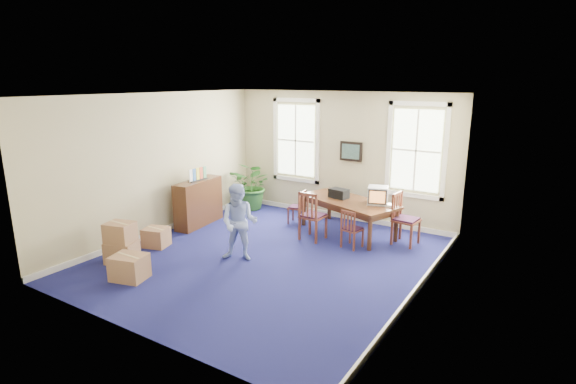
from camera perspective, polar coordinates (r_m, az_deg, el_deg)
The scene contains 25 objects.
floor at distance 9.10m, azimuth -2.57°, elevation -8.36°, with size 6.50×6.50×0.00m, color navy.
ceiling at distance 8.41m, azimuth -2.81°, elevation 12.21°, with size 6.50×6.50×0.00m, color white.
wall_back at distance 11.38m, azimuth 6.70°, elevation 4.55°, with size 6.50×6.50×0.00m, color tan.
wall_front at distance 6.32m, azimuth -19.76°, elevation -4.06°, with size 6.50×6.50×0.00m, color tan.
wall_left at distance 10.58m, azimuth -16.18°, elevation 3.35°, with size 6.50×6.50×0.00m, color tan.
wall_right at distance 7.37m, azimuth 16.85°, elevation -1.27°, with size 6.50×6.50×0.00m, color tan.
baseboard_back at distance 11.71m, azimuth 6.42°, elevation -2.92°, with size 6.00×0.04×0.12m, color white.
baseboard_left at distance 10.94m, azimuth -15.52°, elevation -4.60°, with size 0.04×6.50×0.12m, color white.
baseboard_right at distance 7.92m, azimuth 15.83°, elevation -12.05°, with size 0.04×6.50×0.12m, color white.
window_left at distance 11.93m, azimuth 1.03°, elevation 6.54°, with size 1.40×0.12×2.20m, color white, non-canonical shape.
window_right at distance 10.65m, azimuth 15.99°, elevation 5.07°, with size 1.40×0.12×2.20m, color white, non-canonical shape.
wall_picture at distance 11.19m, azimuth 8.00°, elevation 5.12°, with size 0.58×0.06×0.48m, color black, non-canonical shape.
conference_table at distance 10.48m, azimuth 7.57°, elevation -3.10°, with size 2.32×1.06×0.79m, color #482815, non-canonical shape.
crt_tv at distance 10.11m, azimuth 11.34°, elevation -0.41°, with size 0.43×0.47×0.39m, color #B7B7BC, non-canonical shape.
game_console at distance 10.01m, azimuth 12.88°, elevation -1.65°, with size 0.16×0.20×0.05m, color white.
equipment_bag at distance 10.49m, azimuth 6.47°, elevation -0.18°, with size 0.43×0.28×0.21m, color black.
chair_near_left at distance 9.96m, azimuth 3.20°, elevation -2.96°, with size 0.50×0.50×1.11m, color brown, non-canonical shape.
chair_near_right at distance 9.60m, azimuth 8.17°, elevation -4.61°, with size 0.38×0.38×0.84m, color brown, non-canonical shape.
chair_end_left at distance 11.08m, azimuth 1.11°, elevation -1.90°, with size 0.37×0.37×0.84m, color brown, non-canonical shape.
chair_end_right at distance 9.97m, azimuth 14.80°, elevation -3.38°, with size 0.50×0.50×1.12m, color brown, non-canonical shape.
man at distance 8.80m, azimuth -6.20°, elevation -3.90°, with size 0.75×0.58×1.54m, color #9AAFEC.
credenza at distance 11.15m, azimuth -11.28°, elevation -1.28°, with size 0.41×1.44×1.13m, color #482815.
brochure_rack at distance 10.97m, azimuth -11.39°, elevation 2.36°, with size 0.13×0.74×0.32m, color #99999E, non-canonical shape.
potted_plant at distance 12.26m, azimuth -4.51°, elevation 0.82°, with size 1.19×1.04×1.33m, color #24571E.
cardboard_boxes at distance 9.22m, azimuth -19.11°, elevation -6.03°, with size 1.49×1.49×0.85m, color #A4734F, non-canonical shape.
Camera 1 is at (4.80, -6.90, 3.49)m, focal length 28.00 mm.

